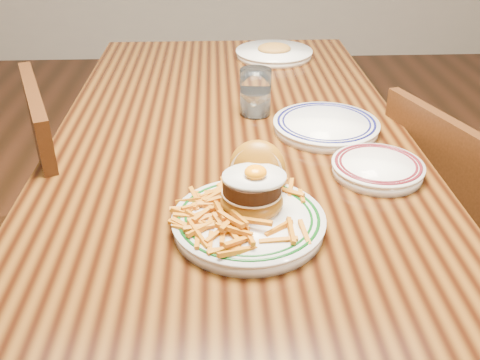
{
  "coord_description": "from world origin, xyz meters",
  "views": [
    {
      "loc": [
        -0.03,
        -1.17,
        1.3
      ],
      "look_at": [
        0.0,
        -0.36,
        0.83
      ],
      "focal_mm": 40.0,
      "sensor_mm": 36.0,
      "label": 1
    }
  ],
  "objects_px": {
    "chair_right": "(450,243)",
    "side_plate": "(378,167)",
    "chair_left": "(15,245)",
    "main_plate": "(250,207)",
    "table": "(232,165)"
  },
  "relations": [
    {
      "from": "chair_right",
      "to": "main_plate",
      "type": "xyz_separation_m",
      "value": [
        -0.56,
        -0.33,
        0.35
      ]
    },
    {
      "from": "main_plate",
      "to": "side_plate",
      "type": "xyz_separation_m",
      "value": [
        0.27,
        0.17,
        -0.02
      ]
    },
    {
      "from": "chair_left",
      "to": "main_plate",
      "type": "height_order",
      "value": "main_plate"
    },
    {
      "from": "chair_right",
      "to": "main_plate",
      "type": "relative_size",
      "value": 2.88
    },
    {
      "from": "chair_left",
      "to": "side_plate",
      "type": "relative_size",
      "value": 4.6
    },
    {
      "from": "chair_left",
      "to": "chair_right",
      "type": "distance_m",
      "value": 1.14
    },
    {
      "from": "chair_right",
      "to": "side_plate",
      "type": "bearing_deg",
      "value": 11.7
    },
    {
      "from": "table",
      "to": "main_plate",
      "type": "bearing_deg",
      "value": -87.07
    },
    {
      "from": "chair_right",
      "to": "main_plate",
      "type": "height_order",
      "value": "main_plate"
    },
    {
      "from": "chair_left",
      "to": "chair_right",
      "type": "xyz_separation_m",
      "value": [
        1.14,
        -0.01,
        -0.03
      ]
    },
    {
      "from": "table",
      "to": "chair_left",
      "type": "xyz_separation_m",
      "value": [
        -0.56,
        -0.05,
        -0.19
      ]
    },
    {
      "from": "chair_right",
      "to": "side_plate",
      "type": "xyz_separation_m",
      "value": [
        -0.28,
        -0.16,
        0.33
      ]
    },
    {
      "from": "chair_left",
      "to": "chair_right",
      "type": "bearing_deg",
      "value": -21.46
    },
    {
      "from": "table",
      "to": "chair_right",
      "type": "height_order",
      "value": "chair_right"
    },
    {
      "from": "table",
      "to": "chair_left",
      "type": "height_order",
      "value": "chair_left"
    }
  ]
}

